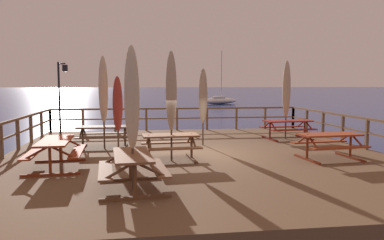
{
  "coord_description": "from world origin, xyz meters",
  "views": [
    {
      "loc": [
        -1.76,
        -11.85,
        2.98
      ],
      "look_at": [
        0.0,
        0.97,
        1.73
      ],
      "focal_mm": 35.42,
      "sensor_mm": 36.0,
      "label": 1
    }
  ],
  "objects_px": {
    "picnic_table_front_left": "(104,132)",
    "patio_umbrella_tall_mid_left": "(171,91)",
    "lamp_post_hooked": "(61,87)",
    "patio_umbrella_short_back": "(287,89)",
    "picnic_table_mid_right": "(55,147)",
    "patio_umbrella_tall_mid_right": "(118,104)",
    "picnic_table_back_left": "(170,142)",
    "sailboat_distant": "(219,101)",
    "picnic_table_front_right": "(329,141)",
    "patio_umbrella_tall_front": "(103,90)",
    "picnic_table_mid_centre": "(132,164)",
    "patio_umbrella_tall_back_right": "(203,97)",
    "picnic_table_back_right": "(288,125)",
    "patio_umbrella_short_mid": "(132,98)"
  },
  "relations": [
    {
      "from": "patio_umbrella_tall_mid_right",
      "to": "sailboat_distant",
      "type": "distance_m",
      "value": 43.6
    },
    {
      "from": "picnic_table_front_right",
      "to": "patio_umbrella_short_back",
      "type": "relative_size",
      "value": 0.6
    },
    {
      "from": "picnic_table_back_left",
      "to": "sailboat_distant",
      "type": "height_order",
      "value": "sailboat_distant"
    },
    {
      "from": "patio_umbrella_tall_mid_left",
      "to": "picnic_table_mid_centre",
      "type": "bearing_deg",
      "value": -110.42
    },
    {
      "from": "picnic_table_mid_right",
      "to": "lamp_post_hooked",
      "type": "distance_m",
      "value": 7.4
    },
    {
      "from": "picnic_table_back_right",
      "to": "patio_umbrella_short_mid",
      "type": "height_order",
      "value": "patio_umbrella_short_mid"
    },
    {
      "from": "picnic_table_back_right",
      "to": "patio_umbrella_short_mid",
      "type": "distance_m",
      "value": 9.05
    },
    {
      "from": "picnic_table_mid_centre",
      "to": "picnic_table_front_left",
      "type": "distance_m",
      "value": 5.53
    },
    {
      "from": "picnic_table_back_left",
      "to": "sailboat_distant",
      "type": "relative_size",
      "value": 0.22
    },
    {
      "from": "picnic_table_back_right",
      "to": "picnic_table_mid_right",
      "type": "relative_size",
      "value": 0.94
    },
    {
      "from": "picnic_table_back_right",
      "to": "patio_umbrella_short_mid",
      "type": "bearing_deg",
      "value": -132.97
    },
    {
      "from": "picnic_table_front_left",
      "to": "picnic_table_back_left",
      "type": "relative_size",
      "value": 1.07
    },
    {
      "from": "picnic_table_front_left",
      "to": "patio_umbrella_tall_back_right",
      "type": "bearing_deg",
      "value": 2.21
    },
    {
      "from": "picnic_table_mid_right",
      "to": "picnic_table_back_right",
      "type": "bearing_deg",
      "value": 27.58
    },
    {
      "from": "patio_umbrella_tall_front",
      "to": "lamp_post_hooked",
      "type": "bearing_deg",
      "value": 118.21
    },
    {
      "from": "picnic_table_mid_right",
      "to": "picnic_table_back_left",
      "type": "bearing_deg",
      "value": 11.47
    },
    {
      "from": "picnic_table_mid_centre",
      "to": "picnic_table_back_left",
      "type": "xyz_separation_m",
      "value": [
        1.05,
        2.94,
        -0.01
      ]
    },
    {
      "from": "lamp_post_hooked",
      "to": "patio_umbrella_tall_front",
      "type": "bearing_deg",
      "value": -61.79
    },
    {
      "from": "lamp_post_hooked",
      "to": "picnic_table_mid_centre",
      "type": "bearing_deg",
      "value": -70.91
    },
    {
      "from": "patio_umbrella_tall_mid_left",
      "to": "patio_umbrella_short_back",
      "type": "distance_m",
      "value": 6.23
    },
    {
      "from": "picnic_table_front_left",
      "to": "sailboat_distant",
      "type": "xyz_separation_m",
      "value": [
        12.78,
        40.75,
        -0.77
      ]
    },
    {
      "from": "patio_umbrella_short_back",
      "to": "patio_umbrella_tall_mid_right",
      "type": "bearing_deg",
      "value": -161.01
    },
    {
      "from": "picnic_table_front_left",
      "to": "patio_umbrella_tall_mid_left",
      "type": "height_order",
      "value": "patio_umbrella_tall_mid_left"
    },
    {
      "from": "picnic_table_front_right",
      "to": "lamp_post_hooked",
      "type": "xyz_separation_m",
      "value": [
        -9.01,
        6.98,
        1.56
      ]
    },
    {
      "from": "picnic_table_front_left",
      "to": "patio_umbrella_tall_back_right",
      "type": "height_order",
      "value": "patio_umbrella_tall_back_right"
    },
    {
      "from": "patio_umbrella_tall_mid_left",
      "to": "lamp_post_hooked",
      "type": "relative_size",
      "value": 0.99
    },
    {
      "from": "patio_umbrella_tall_front",
      "to": "sailboat_distant",
      "type": "distance_m",
      "value": 42.84
    },
    {
      "from": "picnic_table_front_right",
      "to": "patio_umbrella_short_mid",
      "type": "xyz_separation_m",
      "value": [
        -5.73,
        -2.43,
        1.38
      ]
    },
    {
      "from": "picnic_table_back_left",
      "to": "patio_umbrella_short_mid",
      "type": "bearing_deg",
      "value": -109.62
    },
    {
      "from": "picnic_table_front_right",
      "to": "patio_umbrella_tall_mid_left",
      "type": "relative_size",
      "value": 0.6
    },
    {
      "from": "picnic_table_front_left",
      "to": "picnic_table_back_left",
      "type": "bearing_deg",
      "value": -49.31
    },
    {
      "from": "patio_umbrella_short_back",
      "to": "picnic_table_mid_right",
      "type": "bearing_deg",
      "value": -151.97
    },
    {
      "from": "patio_umbrella_tall_mid_left",
      "to": "patio_umbrella_short_back",
      "type": "height_order",
      "value": "patio_umbrella_tall_mid_left"
    },
    {
      "from": "picnic_table_mid_right",
      "to": "picnic_table_front_left",
      "type": "bearing_deg",
      "value": 72.57
    },
    {
      "from": "picnic_table_mid_right",
      "to": "patio_umbrella_tall_front",
      "type": "bearing_deg",
      "value": 71.84
    },
    {
      "from": "picnic_table_front_left",
      "to": "patio_umbrella_short_back",
      "type": "height_order",
      "value": "patio_umbrella_short_back"
    },
    {
      "from": "picnic_table_back_right",
      "to": "sailboat_distant",
      "type": "distance_m",
      "value": 40.0
    },
    {
      "from": "picnic_table_back_left",
      "to": "patio_umbrella_short_back",
      "type": "bearing_deg",
      "value": 36.41
    },
    {
      "from": "lamp_post_hooked",
      "to": "sailboat_distant",
      "type": "relative_size",
      "value": 0.41
    },
    {
      "from": "patio_umbrella_tall_front",
      "to": "sailboat_distant",
      "type": "relative_size",
      "value": 0.41
    },
    {
      "from": "picnic_table_front_left",
      "to": "patio_umbrella_tall_mid_left",
      "type": "distance_m",
      "value": 3.65
    },
    {
      "from": "picnic_table_mid_centre",
      "to": "sailboat_distant",
      "type": "height_order",
      "value": "sailboat_distant"
    },
    {
      "from": "patio_umbrella_tall_mid_left",
      "to": "sailboat_distant",
      "type": "height_order",
      "value": "sailboat_distant"
    },
    {
      "from": "lamp_post_hooked",
      "to": "patio_umbrella_short_back",
      "type": "bearing_deg",
      "value": -16.86
    },
    {
      "from": "picnic_table_mid_centre",
      "to": "patio_umbrella_tall_mid_left",
      "type": "relative_size",
      "value": 0.62
    },
    {
      "from": "picnic_table_mid_right",
      "to": "sailboat_distant",
      "type": "height_order",
      "value": "sailboat_distant"
    },
    {
      "from": "picnic_table_mid_centre",
      "to": "picnic_table_mid_right",
      "type": "distance_m",
      "value": 3.1
    },
    {
      "from": "picnic_table_front_right",
      "to": "patio_umbrella_short_back",
      "type": "xyz_separation_m",
      "value": [
        0.3,
        4.16,
        1.46
      ]
    },
    {
      "from": "picnic_table_front_left",
      "to": "picnic_table_mid_right",
      "type": "xyz_separation_m",
      "value": [
        -0.98,
        -3.11,
        0.01
      ]
    },
    {
      "from": "picnic_table_front_left",
      "to": "patio_umbrella_tall_mid_right",
      "type": "xyz_separation_m",
      "value": [
        0.55,
        -1.06,
        1.03
      ]
    }
  ]
}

